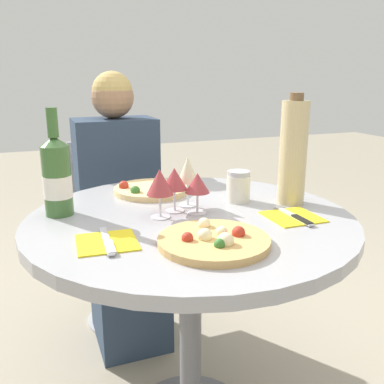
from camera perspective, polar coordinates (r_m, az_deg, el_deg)
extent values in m
cylinder|color=slate|center=(1.47, -0.21, -17.58)|extent=(0.07, 0.07, 0.70)
cylinder|color=#9E9EA3|center=(1.30, -0.23, -3.86)|extent=(0.99, 0.99, 0.04)
cylinder|color=#ADADB2|center=(2.24, -9.16, -16.14)|extent=(0.34, 0.34, 0.01)
cylinder|color=#ADADB2|center=(2.14, -9.40, -11.29)|extent=(0.06, 0.06, 0.44)
cube|color=#ADADB2|center=(2.05, -9.69, -5.43)|extent=(0.38, 0.38, 0.03)
cube|color=#ADADB2|center=(2.15, -10.92, 1.55)|extent=(0.38, 0.02, 0.40)
cube|color=#28384C|center=(1.98, -8.35, -13.06)|extent=(0.30, 0.35, 0.47)
cube|color=#28384C|center=(1.97, -10.05, 2.07)|extent=(0.35, 0.23, 0.52)
sphere|color=#997051|center=(1.92, -10.55, 12.33)|extent=(0.18, 0.18, 0.18)
sphere|color=tan|center=(1.92, -10.58, 13.02)|extent=(0.17, 0.17, 0.17)
cylinder|color=tan|center=(1.08, 2.92, -6.57)|extent=(0.28, 0.28, 0.02)
sphere|color=beige|center=(1.15, 1.62, -4.26)|extent=(0.03, 0.03, 0.03)
sphere|color=beige|center=(1.06, 1.73, -5.84)|extent=(0.04, 0.04, 0.04)
sphere|color=beige|center=(1.03, 4.50, -6.51)|extent=(0.04, 0.04, 0.04)
sphere|color=#B22D1E|center=(1.05, -0.61, -6.14)|extent=(0.03, 0.03, 0.03)
sphere|color=#336B28|center=(1.02, 3.70, -6.95)|extent=(0.03, 0.03, 0.03)
sphere|color=#B22D1E|center=(1.09, 6.22, -5.41)|extent=(0.03, 0.03, 0.03)
sphere|color=beige|center=(1.09, 4.01, -5.31)|extent=(0.03, 0.03, 0.03)
cylinder|color=#E5C17F|center=(1.55, -5.44, 0.32)|extent=(0.27, 0.27, 0.02)
sphere|color=#336B28|center=(1.48, -7.58, 0.20)|extent=(0.03, 0.03, 0.03)
sphere|color=#B22D1E|center=(1.45, -4.58, -0.06)|extent=(0.03, 0.03, 0.03)
sphere|color=beige|center=(1.49, -7.43, 0.25)|extent=(0.03, 0.03, 0.03)
sphere|color=#B22D1E|center=(1.54, -4.43, 0.94)|extent=(0.04, 0.04, 0.04)
sphere|color=#B22D1E|center=(1.55, -9.09, 0.84)|extent=(0.04, 0.04, 0.04)
cylinder|color=#38602D|center=(1.34, -17.52, 1.42)|extent=(0.08, 0.08, 0.21)
cone|color=#38602D|center=(1.32, -17.94, 6.49)|extent=(0.08, 0.08, 0.03)
cylinder|color=#38602D|center=(1.31, -18.14, 8.80)|extent=(0.03, 0.03, 0.09)
cylinder|color=silver|center=(1.34, -17.46, 0.73)|extent=(0.09, 0.09, 0.07)
cylinder|color=tan|center=(1.42, 13.30, 5.04)|extent=(0.09, 0.09, 0.33)
cylinder|color=brown|center=(1.40, 13.75, 12.26)|extent=(0.04, 0.04, 0.02)
cylinder|color=silver|center=(1.44, 6.19, 0.48)|extent=(0.08, 0.08, 0.09)
cylinder|color=#B2B2B7|center=(1.42, 6.25, 2.50)|extent=(0.08, 0.08, 0.02)
cylinder|color=silver|center=(1.32, 0.71, -2.74)|extent=(0.06, 0.06, 0.00)
cylinder|color=silver|center=(1.31, 0.72, -1.37)|extent=(0.01, 0.01, 0.06)
cone|color=#9E383D|center=(1.29, 0.73, 1.24)|extent=(0.08, 0.08, 0.06)
cylinder|color=silver|center=(1.39, -0.55, -1.74)|extent=(0.06, 0.06, 0.00)
cylinder|color=silver|center=(1.38, -0.56, -0.18)|extent=(0.01, 0.01, 0.08)
cone|color=beige|center=(1.36, -0.57, 3.05)|extent=(0.07, 0.07, 0.08)
cylinder|color=silver|center=(1.34, -2.31, -2.50)|extent=(0.06, 0.06, 0.00)
cylinder|color=silver|center=(1.33, -2.33, -1.04)|extent=(0.01, 0.01, 0.07)
cone|color=#9E383D|center=(1.31, -2.36, 1.79)|extent=(0.08, 0.08, 0.07)
cylinder|color=silver|center=(1.28, -4.23, -3.33)|extent=(0.06, 0.06, 0.00)
cylinder|color=silver|center=(1.27, -4.26, -1.81)|extent=(0.01, 0.01, 0.07)
cone|color=#9E383D|center=(1.25, -4.33, 1.36)|extent=(0.08, 0.08, 0.08)
cube|color=yellow|center=(1.11, -11.29, -6.58)|extent=(0.16, 0.16, 0.00)
cube|color=silver|center=(1.11, -11.31, -6.36)|extent=(0.03, 0.19, 0.00)
cube|color=silver|center=(1.07, -10.86, -7.14)|extent=(0.03, 0.09, 0.00)
cube|color=yellow|center=(1.31, 13.27, -3.23)|extent=(0.15, 0.15, 0.00)
cube|color=silver|center=(1.31, 13.28, -3.05)|extent=(0.02, 0.19, 0.00)
cube|color=black|center=(1.27, 14.48, -3.56)|extent=(0.02, 0.09, 0.00)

